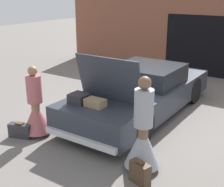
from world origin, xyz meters
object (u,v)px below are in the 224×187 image
Objects in this scene: suitcase_beside_left_person at (20,130)px; suitcase_beside_right_person at (140,173)px; person_left at (36,111)px; person_right at (143,138)px; car at (142,92)px.

suitcase_beside_left_person is 1.29× the size of suitcase_beside_right_person.
suitcase_beside_right_person reaches higher than suitcase_beside_left_person.
suitcase_beside_left_person is at bearing -27.08° from person_left.
person_right reaches higher than suitcase_beside_right_person.
person_left is at bearing 57.65° from suitcase_beside_left_person.
person_left reaches higher than suitcase_beside_right_person.
person_right is at bearing 7.51° from suitcase_beside_left_person.
person_left is 3.79× the size of suitcase_beside_right_person.
car reaches higher than person_left.
suitcase_beside_right_person is (3.00, -0.04, 0.03)m from suitcase_beside_left_person.
car is 12.15× the size of suitcase_beside_right_person.
suitcase_beside_left_person is at bearing 179.29° from suitcase_beside_right_person.
suitcase_beside_left_person is 3.00m from suitcase_beside_right_person.
car is 3.14m from suitcase_beside_left_person.
suitcase_beside_right_person is (2.80, -0.35, -0.36)m from person_left.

